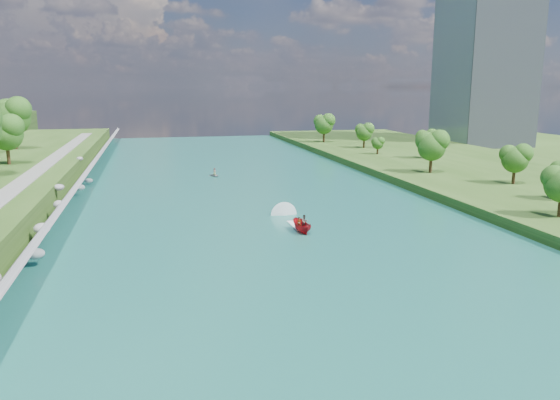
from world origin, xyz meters
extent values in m
plane|color=#2D5119|center=(0.00, 0.00, 0.00)|extent=(260.00, 260.00, 0.00)
cube|color=#185D57|center=(0.00, 20.00, 0.05)|extent=(55.00, 240.00, 0.10)
cube|color=slate|center=(-25.85, 20.00, 1.80)|extent=(3.54, 236.00, 4.05)
ellipsoid|color=gray|center=(-25.32, 2.67, 1.32)|extent=(1.68, 1.59, 1.04)
ellipsoid|color=gray|center=(-26.10, 10.53, 1.88)|extent=(1.76, 1.83, 1.19)
ellipsoid|color=gray|center=(-25.86, 21.07, 2.32)|extent=(1.38, 1.25, 1.10)
ellipsoid|color=gray|center=(-27.02, 29.26, 3.17)|extent=(1.44, 1.73, 0.91)
ellipsoid|color=gray|center=(-25.39, 38.08, 1.49)|extent=(1.64, 1.88, 0.96)
ellipsoid|color=gray|center=(-25.04, 48.51, 0.84)|extent=(1.35, 1.10, 0.86)
ellipsoid|color=gray|center=(-27.53, 58.54, 3.57)|extent=(1.23, 1.38, 0.76)
cube|color=gray|center=(82.50, 95.00, 30.00)|extent=(22.00, 22.00, 60.00)
ellipsoid|color=#154F16|center=(-38.97, 53.75, 8.70)|extent=(6.24, 6.24, 10.40)
ellipsoid|color=#154F16|center=(-43.48, 79.94, 10.21)|extent=(8.05, 8.05, 13.41)
ellipsoid|color=#154F16|center=(43.55, 25.24, 5.35)|extent=(4.62, 4.62, 7.69)
ellipsoid|color=#154F16|center=(36.18, 39.24, 6.11)|extent=(5.53, 5.53, 9.21)
ellipsoid|color=#154F16|center=(45.45, 58.41, 5.30)|extent=(4.56, 4.56, 7.61)
ellipsoid|color=#154F16|center=(38.01, 68.02, 3.89)|extent=(2.86, 2.86, 4.77)
ellipsoid|color=#154F16|center=(40.08, 81.72, 5.29)|extent=(4.54, 4.54, 7.57)
ellipsoid|color=#154F16|center=(34.48, 98.52, 6.26)|extent=(5.71, 5.71, 9.52)
imported|color=#AD0D15|center=(3.01, 8.99, 0.88)|extent=(1.89, 4.17, 1.56)
imported|color=#66605B|center=(2.61, 8.59, 1.23)|extent=(0.63, 0.48, 1.55)
imported|color=#66605B|center=(3.51, 9.49, 1.24)|extent=(0.77, 0.60, 1.59)
cube|color=white|center=(3.01, 11.99, 0.13)|extent=(0.90, 5.00, 0.06)
imported|color=gray|center=(-2.33, 52.74, 0.36)|extent=(2.58, 3.01, 0.53)
imported|color=#66605B|center=(-2.33, 52.74, 1.01)|extent=(0.69, 0.48, 1.33)
camera|label=1|loc=(-13.97, -51.75, 17.06)|focal=35.00mm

